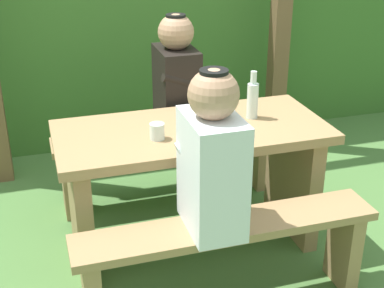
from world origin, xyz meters
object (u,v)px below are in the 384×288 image
picnic_table (192,167)px  drinking_glass (157,131)px  person_white_shirt (212,158)px  bottle_left (253,99)px  bench_far (167,151)px  bench_near (227,248)px  person_black_coat (177,79)px

picnic_table → drinking_glass: (-0.20, -0.09, 0.27)m
person_white_shirt → drinking_glass: person_white_shirt is taller
bottle_left → bench_far: bearing=124.5°
bench_far → person_white_shirt: size_ratio=1.95×
person_white_shirt → bench_near: bearing=-2.5°
picnic_table → bottle_left: size_ratio=5.44×
picnic_table → bench_far: size_ratio=1.00×
picnic_table → bottle_left: (0.35, 0.04, 0.33)m
bench_far → bottle_left: (0.35, -0.51, 0.49)m
person_white_shirt → drinking_glass: bearing=105.8°
person_white_shirt → person_black_coat: bearing=82.3°
picnic_table → bottle_left: bearing=6.3°
picnic_table → drinking_glass: size_ratio=17.29×
bench_far → picnic_table: bearing=-90.0°
picnic_table → bench_near: size_ratio=1.00×
person_black_coat → drinking_glass: person_black_coat is taller
bench_near → bottle_left: size_ratio=5.44×
picnic_table → person_white_shirt: (-0.08, -0.54, 0.31)m
bottle_left → person_black_coat: bearing=118.9°
bench_near → bottle_left: (0.35, 0.58, 0.49)m
bench_near → person_white_shirt: person_white_shirt is taller
person_black_coat → drinking_glass: bearing=-113.5°
drinking_glass → bench_near: bearing=-65.8°
drinking_glass → bench_far: bearing=72.1°
picnic_table → person_white_shirt: person_white_shirt is taller
bench_near → bench_far: 1.09m
bench_far → bottle_left: bearing=-55.5°
bench_far → person_black_coat: person_black_coat is taller
person_black_coat → drinking_glass: size_ratio=8.89×
bench_near → person_black_coat: (0.07, 1.08, 0.47)m
person_white_shirt → bottle_left: (0.42, 0.58, 0.02)m
bench_far → person_black_coat: size_ratio=1.95×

